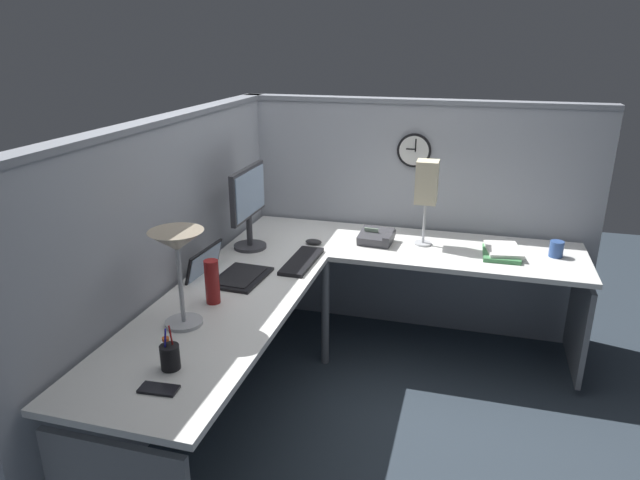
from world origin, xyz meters
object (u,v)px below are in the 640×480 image
laptop (225,272)px  book_stack (502,252)px  coffee_mug (556,249)px  desk_lamp_dome (177,249)px  pen_cup (170,356)px  keyboard (302,261)px  desk_lamp_paper (427,185)px  wall_clock (414,150)px  computer_mouse (314,242)px  monitor (248,202)px  cell_phone (159,389)px  office_phone (377,238)px  thermos_flask (212,282)px

laptop → book_stack: size_ratio=1.33×
laptop → coffee_mug: (0.79, -1.76, 0.02)m
desk_lamp_dome → pen_cup: (-0.34, -0.13, -0.31)m
keyboard → coffee_mug: (0.50, -1.41, 0.04)m
pen_cup → book_stack: bearing=-38.3°
desk_lamp_paper → wall_clock: (0.31, 0.12, 0.15)m
computer_mouse → pen_cup: size_ratio=0.58×
laptop → desk_lamp_paper: (0.80, -0.98, 0.36)m
keyboard → computer_mouse: computer_mouse is taller
laptop → desk_lamp_dome: size_ratio=0.90×
monitor → wall_clock: size_ratio=2.27×
coffee_mug → book_stack: bearing=100.9°
computer_mouse → cell_phone: size_ratio=0.72×
office_phone → coffee_mug: (0.06, -1.06, 0.01)m
pen_cup → desk_lamp_paper: desk_lamp_paper is taller
pen_cup → desk_lamp_paper: bearing=-25.6°
keyboard → pen_cup: bearing=173.0°
laptop → pen_cup: bearing=-168.9°
computer_mouse → keyboard: bearing=-176.3°
computer_mouse → desk_lamp_dome: desk_lamp_dome is taller
laptop → coffee_mug: bearing=-65.7°
cell_phone → thermos_flask: 0.74m
keyboard → thermos_flask: size_ratio=1.95×
computer_mouse → coffee_mug: (0.18, -1.43, 0.03)m
book_stack → office_phone: bearing=89.8°
thermos_flask → wall_clock: wall_clock is taller
computer_mouse → coffee_mug: bearing=-82.7°
thermos_flask → desk_lamp_dome: bearing=172.5°
monitor → book_stack: size_ratio=1.66×
book_stack → desk_lamp_paper: 0.60m
coffee_mug → wall_clock: wall_clock is taller
desk_lamp_dome → wall_clock: wall_clock is taller
desk_lamp_paper → office_phone: bearing=101.8°
office_phone → wall_clock: size_ratio=1.00×
thermos_flask → laptop: bearing=14.4°
monitor → desk_lamp_dome: bearing=-175.3°
laptop → cell_phone: laptop is taller
cell_phone → pen_cup: bearing=8.1°
desk_lamp_dome → office_phone: bearing=-27.0°
thermos_flask → desk_lamp_paper: desk_lamp_paper is taller
coffee_mug → office_phone: bearing=93.0°
desk_lamp_paper → thermos_flask: bearing=140.7°
cell_phone → computer_mouse: bearing=-8.1°
cell_phone → wall_clock: bearing=-21.1°
computer_mouse → wall_clock: size_ratio=0.47×
coffee_mug → laptop: bearing=114.3°
monitor → laptop: size_ratio=1.26×
desk_lamp_dome → pen_cup: desk_lamp_dome is taller
cell_phone → desk_lamp_paper: size_ratio=0.27×
office_phone → desk_lamp_paper: (0.06, -0.28, 0.35)m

